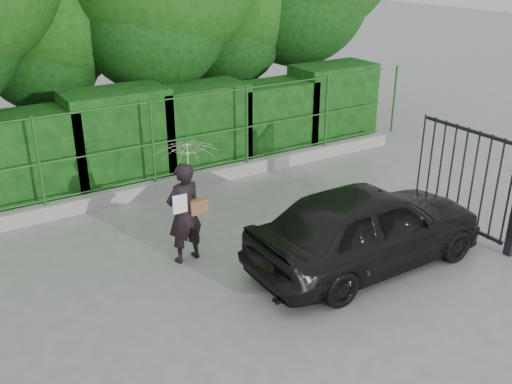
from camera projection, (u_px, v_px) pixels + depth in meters
ground at (248, 300)px, 8.66m from camera, size 80.00×80.00×0.00m
kerb at (139, 192)px, 12.11m from camera, size 14.00×0.25×0.30m
fence at (144, 143)px, 11.81m from camera, size 14.13×0.06×1.80m
hedge at (113, 141)px, 12.48m from camera, size 14.20×1.20×2.26m
gate at (496, 183)px, 9.86m from camera, size 0.22×2.33×2.36m
woman at (188, 184)px, 9.33m from camera, size 0.99×1.01×2.08m
car at (367, 226)px, 9.38m from camera, size 4.21×1.70×1.44m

